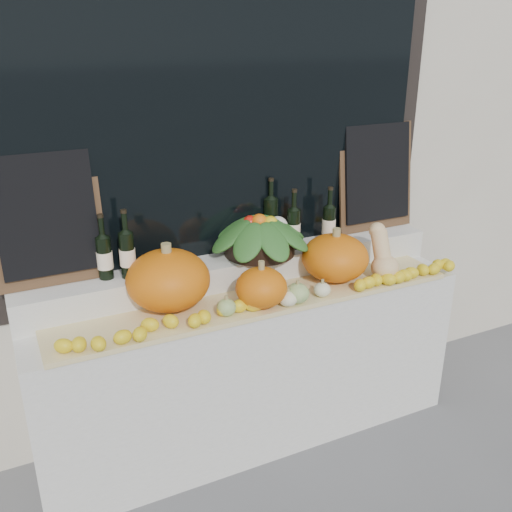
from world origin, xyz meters
TOP-DOWN VIEW (x-y plane):
  - storefront_facade at (0.00, 2.25)m, footprint 7.00×0.94m
  - display_sill at (0.00, 1.52)m, footprint 2.30×0.55m
  - rear_tier at (0.00, 1.68)m, footprint 2.30×0.25m
  - straw_bedding at (0.00, 1.40)m, footprint 2.10×0.32m
  - pumpkin_left at (-0.43, 1.51)m, footprint 0.50×0.50m
  - pumpkin_right at (0.47, 1.45)m, footprint 0.41×0.41m
  - pumpkin_center at (-0.03, 1.33)m, footprint 0.29×0.29m
  - butternut_squash at (0.71, 1.36)m, footprint 0.15×0.21m
  - decorative_gourds at (0.03, 1.30)m, footprint 0.60×0.14m
  - lemon_heap at (0.00, 1.29)m, footprint 2.20×0.16m
  - produce_bowl at (0.12, 1.66)m, footprint 0.58×0.58m
  - wine_bottle_far_left at (-0.69, 1.69)m, footprint 0.08×0.08m
  - wine_bottle_near_left at (-0.59, 1.65)m, footprint 0.08×0.08m
  - wine_bottle_tall at (0.23, 1.74)m, footprint 0.08×0.08m
  - wine_bottle_near_right at (0.32, 1.65)m, footprint 0.08×0.08m
  - wine_bottle_far_right at (0.55, 1.65)m, footprint 0.08×0.08m
  - chalkboard_left at (-0.92, 1.74)m, footprint 0.50×0.11m
  - chalkboard_right at (0.92, 1.74)m, footprint 0.50×0.11m

SIDE VIEW (x-z plane):
  - display_sill at x=0.00m, z-range 0.00..0.88m
  - straw_bedding at x=0.00m, z-range 0.88..0.90m
  - lemon_heap at x=0.00m, z-range 0.91..0.97m
  - decorative_gourds at x=0.03m, z-range 0.88..1.04m
  - rear_tier at x=0.00m, z-range 0.88..1.04m
  - pumpkin_center at x=-0.03m, z-range 0.91..1.10m
  - butternut_squash at x=0.71m, z-range 0.88..1.17m
  - pumpkin_right at x=0.47m, z-range 0.91..1.15m
  - pumpkin_left at x=-0.43m, z-range 0.91..1.19m
  - produce_bowl at x=0.12m, z-range 1.03..1.26m
  - wine_bottle_far_right at x=0.55m, z-range 0.99..1.31m
  - wine_bottle_far_left at x=-0.69m, z-range 0.99..1.31m
  - wine_bottle_near_right at x=0.32m, z-range 0.99..1.32m
  - wine_bottle_near_left at x=-0.59m, z-range 0.99..1.33m
  - wine_bottle_tall at x=0.23m, z-range 0.99..1.37m
  - chalkboard_left at x=-0.92m, z-range 1.05..1.67m
  - chalkboard_right at x=0.92m, z-range 1.05..1.67m
  - storefront_facade at x=0.00m, z-range 0.00..4.50m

